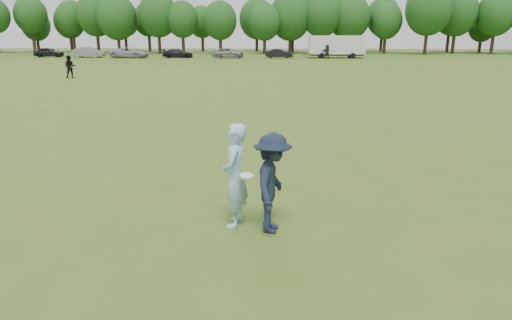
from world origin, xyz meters
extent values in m
plane|color=#3D5919|center=(0.00, 0.00, 0.00)|extent=(200.00, 200.00, 0.00)
imported|color=#9AC7EE|center=(0.37, -0.21, 1.03)|extent=(0.56, 0.79, 2.05)
imported|color=#172033|center=(1.11, -0.45, 0.97)|extent=(0.90, 1.34, 1.93)
imported|color=black|center=(-16.21, 28.93, 0.93)|extent=(1.06, 0.92, 1.85)
imported|color=#242424|center=(7.90, 59.00, 0.99)|extent=(1.92, 1.21, 1.98)
imported|color=black|center=(-34.03, 60.78, 0.73)|extent=(4.45, 2.23, 1.45)
imported|color=gray|center=(-27.58, 60.03, 0.78)|extent=(4.78, 1.88, 1.55)
imported|color=#A7A8AC|center=(-21.00, 59.19, 0.78)|extent=(5.90, 3.30, 1.56)
imported|color=black|center=(-14.05, 59.98, 0.65)|extent=(4.55, 2.02, 1.30)
imported|color=slate|center=(-6.48, 59.45, 0.78)|extent=(4.65, 2.08, 1.55)
imported|color=black|center=(1.01, 59.69, 0.66)|extent=(4.03, 1.43, 1.32)
cone|color=#F0470C|center=(17.22, 40.78, 0.15)|extent=(0.28, 0.28, 0.30)
cylinder|color=white|center=(0.62, -0.42, 1.10)|extent=(0.33, 0.33, 0.07)
cube|color=silver|center=(9.34, 60.32, 1.90)|extent=(8.00, 2.50, 2.60)
cube|color=black|center=(9.34, 60.32, 0.50)|extent=(7.60, 2.30, 0.25)
cylinder|color=black|center=(7.14, 59.07, 0.40)|extent=(0.80, 0.25, 0.80)
cylinder|color=black|center=(7.14, 61.57, 0.40)|extent=(0.80, 0.25, 0.80)
cylinder|color=black|center=(11.54, 59.07, 0.40)|extent=(0.80, 0.25, 0.80)
cylinder|color=black|center=(11.54, 61.57, 0.40)|extent=(0.80, 0.25, 0.80)
cube|color=#333333|center=(4.94, 60.32, 0.55)|extent=(1.20, 0.15, 0.12)
cylinder|color=#332114|center=(-44.47, 76.22, 2.13)|extent=(0.56, 0.56, 4.26)
ellipsoid|color=#1A4015|center=(-44.47, 76.22, 6.72)|extent=(5.79, 5.79, 6.66)
cylinder|color=#332114|center=(-37.59, 77.79, 1.96)|extent=(0.56, 0.56, 3.91)
ellipsoid|color=#1A4015|center=(-37.59, 77.79, 6.24)|extent=(5.47, 5.47, 6.29)
cylinder|color=#332114|center=(-32.29, 76.03, 1.92)|extent=(0.56, 0.56, 3.83)
ellipsoid|color=#1A4015|center=(-32.29, 76.03, 6.70)|extent=(6.75, 6.75, 7.76)
cylinder|color=#332114|center=(-27.39, 73.06, 1.63)|extent=(0.56, 0.56, 3.25)
ellipsoid|color=#1A4015|center=(-27.39, 73.06, 6.13)|extent=(6.76, 6.76, 7.78)
cylinder|color=#332114|center=(-20.22, 73.48, 1.86)|extent=(0.56, 0.56, 3.71)
ellipsoid|color=#1A4015|center=(-20.22, 73.48, 6.55)|extent=(6.68, 6.68, 7.68)
cylinder|color=#332114|center=(-15.90, 73.09, 1.73)|extent=(0.56, 0.56, 3.46)
ellipsoid|color=#1A4015|center=(-15.90, 73.09, 5.79)|extent=(5.49, 5.49, 6.31)
cylinder|color=#332114|center=(-9.32, 72.95, 1.57)|extent=(0.56, 0.56, 3.14)
ellipsoid|color=#1A4015|center=(-9.32, 72.95, 5.60)|extent=(5.78, 5.78, 6.64)
cylinder|color=#332114|center=(-1.61, 72.69, 1.51)|extent=(0.56, 0.56, 3.01)
ellipsoid|color=#1A4015|center=(-1.61, 72.69, 5.34)|extent=(5.46, 5.46, 6.28)
cylinder|color=#332114|center=(2.83, 75.07, 1.61)|extent=(0.56, 0.56, 3.23)
ellipsoid|color=#1A4015|center=(2.83, 75.07, 6.32)|extent=(7.29, 7.29, 8.38)
cylinder|color=#332114|center=(8.24, 74.97, 1.88)|extent=(0.56, 0.56, 3.77)
ellipsoid|color=#1A4015|center=(8.24, 74.97, 6.72)|extent=(6.95, 6.95, 8.00)
cylinder|color=#332114|center=(13.38, 75.56, 1.66)|extent=(0.56, 0.56, 3.33)
ellipsoid|color=#1A4015|center=(13.38, 75.56, 6.18)|extent=(6.71, 6.71, 7.71)
cylinder|color=#332114|center=(19.58, 75.81, 1.61)|extent=(0.56, 0.56, 3.22)
ellipsoid|color=#1A4015|center=(19.58, 75.81, 5.57)|extent=(5.54, 5.54, 6.37)
cylinder|color=#332114|center=(25.83, 72.87, 2.08)|extent=(0.56, 0.56, 4.15)
ellipsoid|color=#1A4015|center=(25.83, 72.87, 7.38)|extent=(7.59, 7.59, 8.73)
cylinder|color=#332114|center=(31.73, 76.39, 1.97)|extent=(0.56, 0.56, 3.95)
ellipsoid|color=#1A4015|center=(31.73, 76.39, 6.99)|extent=(7.16, 7.16, 8.24)
cylinder|color=#332114|center=(37.86, 75.01, 1.95)|extent=(0.56, 0.56, 3.90)
ellipsoid|color=#1A4015|center=(37.86, 75.01, 6.66)|extent=(6.49, 6.49, 7.46)
cylinder|color=#332114|center=(-47.10, 82.53, 1.36)|extent=(0.56, 0.56, 2.73)
ellipsoid|color=#1A4015|center=(-47.10, 82.53, 5.05)|extent=(5.45, 5.45, 6.27)
cylinder|color=#332114|center=(-39.55, 80.93, 1.63)|extent=(0.56, 0.56, 3.25)
ellipsoid|color=#1A4015|center=(-39.55, 80.93, 5.67)|extent=(5.68, 5.68, 6.53)
cylinder|color=#332114|center=(-29.72, 83.93, 1.81)|extent=(0.56, 0.56, 3.62)
ellipsoid|color=#1A4015|center=(-29.72, 83.93, 6.09)|extent=(5.80, 5.80, 6.67)
cylinder|color=#332114|center=(-24.24, 81.39, 1.80)|extent=(0.56, 0.56, 3.61)
ellipsoid|color=#1A4015|center=(-24.24, 81.39, 5.98)|extent=(5.58, 5.58, 6.42)
cylinder|color=#332114|center=(-13.94, 81.92, 1.65)|extent=(0.56, 0.56, 3.29)
ellipsoid|color=#1A4015|center=(-13.94, 81.92, 5.55)|extent=(5.30, 5.30, 6.09)
cylinder|color=#332114|center=(-3.49, 83.39, 1.64)|extent=(0.56, 0.56, 3.28)
ellipsoid|color=#1A4015|center=(-3.49, 83.39, 6.16)|extent=(6.78, 6.78, 7.79)
cylinder|color=#332114|center=(3.45, 81.85, 1.56)|extent=(0.56, 0.56, 3.11)
ellipsoid|color=#1A4015|center=(3.45, 81.85, 5.38)|extent=(5.34, 5.34, 6.14)
cylinder|color=#332114|center=(12.88, 83.26, 1.75)|extent=(0.56, 0.56, 3.50)
ellipsoid|color=#1A4015|center=(12.88, 83.26, 5.55)|extent=(4.82, 4.82, 5.54)
cylinder|color=#332114|center=(20.66, 83.86, 1.90)|extent=(0.56, 0.56, 3.80)
ellipsoid|color=#1A4015|center=(20.66, 83.86, 6.49)|extent=(6.34, 6.34, 7.29)
cylinder|color=#332114|center=(32.72, 82.11, 1.92)|extent=(0.56, 0.56, 3.84)
ellipsoid|color=#1A4015|center=(32.72, 82.11, 6.01)|extent=(5.09, 5.09, 5.86)
cylinder|color=#332114|center=(38.25, 80.94, 1.29)|extent=(0.56, 0.56, 2.58)
ellipsoid|color=#1A4015|center=(38.25, 80.94, 4.64)|extent=(4.86, 4.86, 5.59)
camera|label=1|loc=(1.23, -8.62, 3.72)|focal=32.00mm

